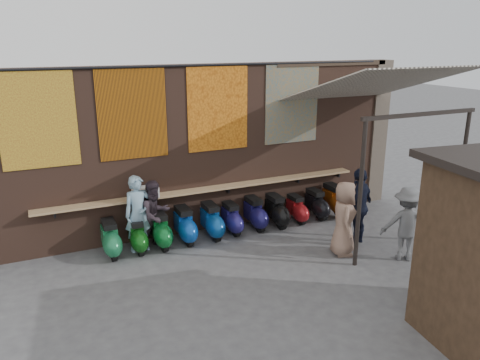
# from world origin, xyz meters

# --- Properties ---
(ground) EXTENTS (70.00, 70.00, 0.00)m
(ground) POSITION_xyz_m (0.00, 0.00, 0.00)
(ground) COLOR #474749
(ground) RESTS_ON ground
(brick_wall) EXTENTS (10.00, 0.40, 4.00)m
(brick_wall) POSITION_xyz_m (0.00, 2.70, 2.00)
(brick_wall) COLOR brown
(brick_wall) RESTS_ON ground
(pier_right) EXTENTS (0.50, 0.50, 4.00)m
(pier_right) POSITION_xyz_m (5.20, 2.70, 2.00)
(pier_right) COLOR #4C4238
(pier_right) RESTS_ON ground
(eating_counter) EXTENTS (8.00, 0.32, 0.05)m
(eating_counter) POSITION_xyz_m (0.00, 2.33, 1.10)
(eating_counter) COLOR #9E7A51
(eating_counter) RESTS_ON brick_wall
(shelf_box) EXTENTS (0.56, 0.33, 0.23)m
(shelf_box) POSITION_xyz_m (-1.56, 2.30, 1.24)
(shelf_box) COLOR white
(shelf_box) RESTS_ON eating_counter
(tapestry_redgold) EXTENTS (1.50, 0.02, 2.00)m
(tapestry_redgold) POSITION_xyz_m (-3.60, 2.48, 3.00)
(tapestry_redgold) COLOR maroon
(tapestry_redgold) RESTS_ON brick_wall
(tapestry_sun) EXTENTS (1.50, 0.02, 2.00)m
(tapestry_sun) POSITION_xyz_m (-1.70, 2.48, 3.00)
(tapestry_sun) COLOR #CE690C
(tapestry_sun) RESTS_ON brick_wall
(tapestry_orange) EXTENTS (1.50, 0.02, 2.00)m
(tapestry_orange) POSITION_xyz_m (0.30, 2.48, 3.00)
(tapestry_orange) COLOR orange
(tapestry_orange) RESTS_ON brick_wall
(tapestry_multi) EXTENTS (1.50, 0.02, 2.00)m
(tapestry_multi) POSITION_xyz_m (2.30, 2.48, 3.00)
(tapestry_multi) COLOR #225E7D
(tapestry_multi) RESTS_ON brick_wall
(hang_rail) EXTENTS (9.50, 0.06, 0.06)m
(hang_rail) POSITION_xyz_m (0.00, 2.47, 3.98)
(hang_rail) COLOR black
(hang_rail) RESTS_ON brick_wall
(scooter_stool_0) EXTENTS (0.37, 0.83, 0.78)m
(scooter_stool_0) POSITION_xyz_m (-2.46, 1.97, 0.39)
(scooter_stool_0) COLOR #1C7142
(scooter_stool_0) RESTS_ON ground
(scooter_stool_1) EXTENTS (0.35, 0.77, 0.73)m
(scooter_stool_1) POSITION_xyz_m (-1.88, 1.95, 0.36)
(scooter_stool_1) COLOR #0F4F13
(scooter_stool_1) RESTS_ON ground
(scooter_stool_2) EXTENTS (0.38, 0.84, 0.80)m
(scooter_stool_2) POSITION_xyz_m (-1.35, 1.97, 0.40)
(scooter_stool_2) COLOR #0D5D24
(scooter_stool_2) RESTS_ON ground
(scooter_stool_3) EXTENTS (0.39, 0.86, 0.81)m
(scooter_stool_3) POSITION_xyz_m (-0.76, 2.00, 0.41)
(scooter_stool_3) COLOR #0D4199
(scooter_stool_3) RESTS_ON ground
(scooter_stool_4) EXTENTS (0.39, 0.86, 0.81)m
(scooter_stool_4) POSITION_xyz_m (-0.10, 1.98, 0.41)
(scooter_stool_4) COLOR navy
(scooter_stool_4) RESTS_ON ground
(scooter_stool_5) EXTENTS (0.35, 0.77, 0.74)m
(scooter_stool_5) POSITION_xyz_m (0.44, 2.04, 0.37)
(scooter_stool_5) COLOR navy
(scooter_stool_5) RESTS_ON ground
(scooter_stool_6) EXTENTS (0.37, 0.82, 0.78)m
(scooter_stool_6) POSITION_xyz_m (1.07, 2.04, 0.39)
(scooter_stool_6) COLOR #17144B
(scooter_stool_6) RESTS_ON ground
(scooter_stool_7) EXTENTS (0.37, 0.83, 0.79)m
(scooter_stool_7) POSITION_xyz_m (1.63, 1.97, 0.39)
(scooter_stool_7) COLOR black
(scooter_stool_7) RESTS_ON ground
(scooter_stool_8) EXTENTS (0.33, 0.73, 0.69)m
(scooter_stool_8) POSITION_xyz_m (2.24, 1.99, 0.35)
(scooter_stool_8) COLOR maroon
(scooter_stool_8) RESTS_ON ground
(scooter_stool_9) EXTENTS (0.36, 0.79, 0.75)m
(scooter_stool_9) POSITION_xyz_m (2.86, 2.02, 0.38)
(scooter_stool_9) COLOR black
(scooter_stool_9) RESTS_ON ground
(scooter_stool_10) EXTENTS (0.39, 0.87, 0.83)m
(scooter_stool_10) POSITION_xyz_m (3.42, 1.99, 0.41)
(scooter_stool_10) COLOR #86350C
(scooter_stool_10) RESTS_ON ground
(diner_left) EXTENTS (0.66, 0.47, 1.73)m
(diner_left) POSITION_xyz_m (-1.81, 2.00, 0.86)
(diner_left) COLOR #81A6BB
(diner_left) RESTS_ON ground
(diner_right) EXTENTS (0.93, 0.84, 1.57)m
(diner_right) POSITION_xyz_m (-1.44, 2.00, 0.79)
(diner_right) COLOR #2F242C
(diner_right) RESTS_ON ground
(shopper_navy) EXTENTS (1.14, 0.84, 1.80)m
(shopper_navy) POSITION_xyz_m (2.83, 0.28, 0.90)
(shopper_navy) COLOR black
(shopper_navy) RESTS_ON ground
(shopper_grey) EXTENTS (1.20, 1.06, 1.61)m
(shopper_grey) POSITION_xyz_m (3.22, -0.80, 0.81)
(shopper_grey) COLOR slate
(shopper_grey) RESTS_ON ground
(shopper_tan) EXTENTS (0.84, 0.96, 1.65)m
(shopper_tan) POSITION_xyz_m (2.18, -0.04, 0.83)
(shopper_tan) COLOR #8D6C59
(shopper_tan) RESTS_ON ground
(stall_shelf) EXTENTS (2.16, 0.38, 0.06)m
(stall_shelf) POSITION_xyz_m (2.89, -2.73, 1.03)
(stall_shelf) COLOR #473321
(stall_shelf) RESTS_ON market_stall
(awning_canvas) EXTENTS (3.20, 3.28, 0.97)m
(awning_canvas) POSITION_xyz_m (3.50, 0.90, 3.55)
(awning_canvas) COLOR beige
(awning_canvas) RESTS_ON brick_wall
(awning_ledger) EXTENTS (3.30, 0.08, 0.12)m
(awning_ledger) POSITION_xyz_m (3.50, 2.49, 3.95)
(awning_ledger) COLOR #33261C
(awning_ledger) RESTS_ON brick_wall
(awning_header) EXTENTS (3.00, 0.08, 0.08)m
(awning_header) POSITION_xyz_m (3.50, -0.60, 3.08)
(awning_header) COLOR black
(awning_header) RESTS_ON awning_post_left
(awning_post_left) EXTENTS (0.09, 0.09, 3.10)m
(awning_post_left) POSITION_xyz_m (2.10, -0.60, 1.55)
(awning_post_left) COLOR black
(awning_post_left) RESTS_ON ground
(awning_post_right) EXTENTS (0.09, 0.09, 3.10)m
(awning_post_right) POSITION_xyz_m (4.90, -0.60, 1.55)
(awning_post_right) COLOR black
(awning_post_right) RESTS_ON ground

